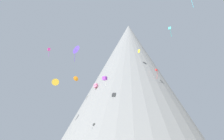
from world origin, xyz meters
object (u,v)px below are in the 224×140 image
at_px(kite_pink_high, 96,86).
at_px(kite_magenta_high, 49,49).
at_px(rock_massif, 131,88).
at_px(kite_teal_high, 170,29).
at_px(kite_violet_high, 105,78).
at_px(kite_orange_high, 76,78).
at_px(kite_yellow_high, 139,51).
at_px(kite_gold_high, 55,82).
at_px(kite_indigo_mid, 76,50).
at_px(kite_red_high, 156,70).

distance_m(kite_pink_high, kite_magenta_high, 27.80).
height_order(rock_massif, kite_teal_high, rock_massif).
xyz_separation_m(rock_massif, kite_violet_high, (-7.30, -23.64, -2.10)).
bearing_deg(kite_orange_high, kite_yellow_high, -35.12).
bearing_deg(kite_orange_high, rock_massif, -3.50).
bearing_deg(kite_yellow_high, kite_violet_high, -56.70).
height_order(kite_gold_high, kite_indigo_mid, kite_gold_high).
bearing_deg(kite_red_high, kite_pink_high, 123.82).
distance_m(kite_violet_high, kite_orange_high, 15.98).
bearing_deg(kite_gold_high, kite_teal_high, 140.81).
relative_size(kite_pink_high, kite_teal_high, 0.50).
height_order(kite_orange_high, kite_indigo_mid, kite_orange_high).
height_order(rock_massif, kite_magenta_high, rock_massif).
xyz_separation_m(kite_red_high, kite_magenta_high, (-32.62, -26.49, -0.55)).
bearing_deg(kite_indigo_mid, kite_orange_high, 138.70).
relative_size(kite_indigo_mid, kite_yellow_high, 2.58).
xyz_separation_m(kite_magenta_high, kite_yellow_high, (26.21, 26.46, 9.12)).
distance_m(kite_red_high, kite_magenta_high, 42.02).
xyz_separation_m(kite_gold_high, kite_indigo_mid, (17.42, -30.33, -1.73)).
distance_m(kite_gold_high, kite_orange_high, 10.42).
distance_m(kite_teal_high, kite_yellow_high, 25.15).
bearing_deg(kite_teal_high, kite_orange_high, -138.24).
xyz_separation_m(kite_violet_high, kite_red_high, (18.40, 10.56, 5.61)).
xyz_separation_m(kite_red_high, kite_gold_high, (-36.56, -10.73, -6.22)).
xyz_separation_m(rock_massif, kite_orange_high, (-20.61, -15.35, 0.98)).
bearing_deg(kite_yellow_high, kite_gold_high, -78.46).
bearing_deg(kite_violet_high, kite_red_high, -130.79).
height_order(kite_violet_high, kite_red_high, kite_red_high).
bearing_deg(kite_yellow_high, kite_teal_high, 16.46).
bearing_deg(rock_massif, kite_magenta_high, -118.54).
xyz_separation_m(kite_gold_high, kite_yellow_high, (30.15, 10.70, 14.78)).
distance_m(rock_massif, kite_yellow_high, 18.43).
bearing_deg(kite_teal_high, kite_indigo_mid, -69.86).
bearing_deg(kite_gold_high, kite_indigo_mid, 97.19).
bearing_deg(kite_red_high, kite_teal_high, -137.60).
bearing_deg(kite_gold_high, kite_pink_high, -163.61).
distance_m(rock_massif, kite_pink_high, 18.79).
bearing_deg(kite_magenta_high, kite_gold_high, 156.20).
xyz_separation_m(kite_violet_high, kite_teal_high, (22.31, -12.15, 10.80)).
distance_m(kite_pink_high, kite_teal_high, 37.15).
distance_m(kite_red_high, kite_indigo_mid, 45.99).
bearing_deg(kite_yellow_high, kite_pink_high, -96.47).
height_order(rock_massif, kite_orange_high, rock_massif).
distance_m(rock_massif, kite_teal_high, 39.78).
bearing_deg(kite_pink_high, kite_indigo_mid, 20.24).
bearing_deg(kite_red_high, kite_yellow_high, 122.89).
bearing_deg(kite_orange_high, kite_gold_high, -159.99).
xyz_separation_m(kite_red_high, kite_yellow_high, (-6.41, -0.03, 8.56)).
distance_m(rock_massif, kite_magenta_high, 45.14).
xyz_separation_m(rock_massif, kite_red_high, (11.10, -13.08, 3.50)).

